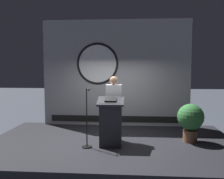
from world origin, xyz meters
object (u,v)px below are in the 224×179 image
Objects in this scene: speaker_person at (114,108)px; potted_plant at (191,119)px; microphone_stand at (87,127)px; podium at (111,123)px.

potted_plant is (1.97, 0.02, -0.27)m from speaker_person.
speaker_person is 0.92m from microphone_stand.
speaker_person is (0.04, 0.48, 0.29)m from podium.
speaker_person is at bearing 85.14° from podium.
podium is 0.84× the size of microphone_stand.
speaker_person is at bearing 44.26° from microphone_stand.
podium is 0.56m from speaker_person.
speaker_person is at bearing -179.52° from potted_plant.
speaker_person is 1.99m from potted_plant.
podium is at bearing 10.61° from microphone_stand.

